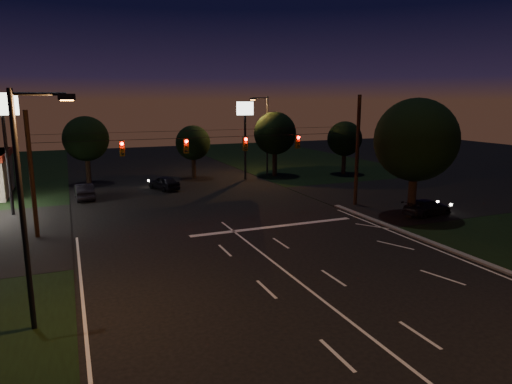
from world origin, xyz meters
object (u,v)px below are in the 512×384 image
tree_right_near (414,141)px  car_oncoming_b (84,191)px  car_cross (427,207)px  utility_pole_right (355,205)px  car_oncoming_a (164,183)px

tree_right_near → car_oncoming_b: bearing=144.4°
tree_right_near → car_cross: bearing=-6.2°
utility_pole_right → tree_right_near: (1.53, -4.83, 5.68)m
utility_pole_right → car_oncoming_a: (-13.40, 12.67, 0.68)m
tree_right_near → car_oncoming_b: (-22.27, 15.94, -4.98)m
utility_pole_right → car_cross: (3.04, -5.00, 0.61)m
utility_pole_right → car_oncoming_b: 23.54m
tree_right_near → car_cross: tree_right_near is taller
car_oncoming_a → car_cross: (16.44, -17.67, -0.07)m
tree_right_near → car_oncoming_a: tree_right_near is taller
car_oncoming_a → car_oncoming_b: 7.51m
car_cross → tree_right_near: bearing=74.7°
car_oncoming_a → car_cross: 24.14m
car_oncoming_a → car_cross: bearing=114.2°
car_oncoming_a → car_oncoming_b: size_ratio=0.95×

